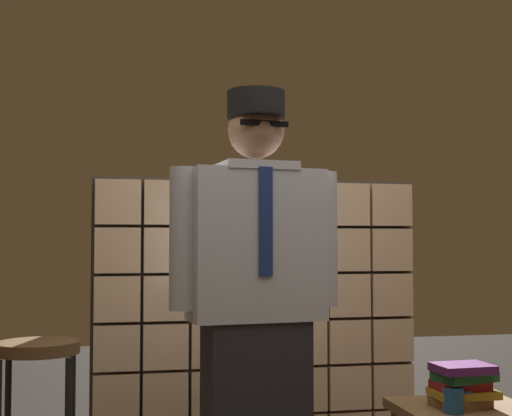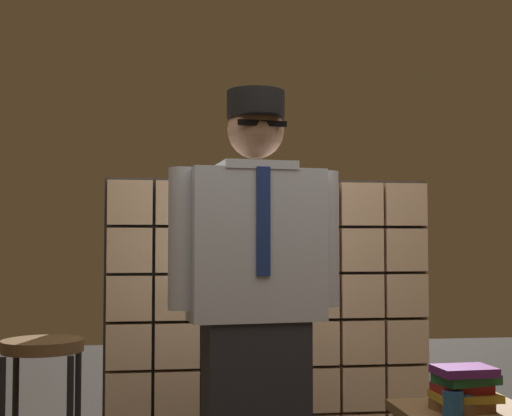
{
  "view_description": "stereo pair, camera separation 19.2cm",
  "coord_description": "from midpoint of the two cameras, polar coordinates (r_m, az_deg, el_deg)",
  "views": [
    {
      "loc": [
        -0.79,
        -2.42,
        1.2
      ],
      "look_at": [
        -0.21,
        0.44,
        1.34
      ],
      "focal_mm": 49.08,
      "sensor_mm": 36.0,
      "label": 1
    },
    {
      "loc": [
        -0.6,
        -2.45,
        1.2
      ],
      "look_at": [
        -0.21,
        0.44,
        1.34
      ],
      "focal_mm": 49.08,
      "sensor_mm": 36.0,
      "label": 2
    }
  ],
  "objects": [
    {
      "name": "book_stack",
      "position": [
        2.95,
        18.45,
        -13.76
      ],
      "size": [
        0.26,
        0.22,
        0.18
      ],
      "color": "brown",
      "rests_on": "side_table"
    },
    {
      "name": "standing_person",
      "position": [
        2.9,
        1.89,
        -7.68
      ],
      "size": [
        0.73,
        0.34,
        1.83
      ],
      "rotation": [
        0.0,
        0.0,
        0.12
      ],
      "color": "#28282D",
      "rests_on": "ground"
    },
    {
      "name": "coffee_mug",
      "position": [
        2.86,
        17.76,
        -14.94
      ],
      "size": [
        0.13,
        0.08,
        0.09
      ],
      "color": "navy",
      "rests_on": "side_table"
    },
    {
      "name": "bar_stool",
      "position": [
        3.13,
        -15.33,
        -13.99
      ],
      "size": [
        0.34,
        0.34,
        0.79
      ],
      "color": "brown",
      "rests_on": "ground"
    },
    {
      "name": "glass_block_wall",
      "position": [
        3.95,
        2.63,
        -9.09
      ],
      "size": [
        1.84,
        0.1,
        1.58
      ],
      "color": "#E0B78C",
      "rests_on": "ground"
    }
  ]
}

